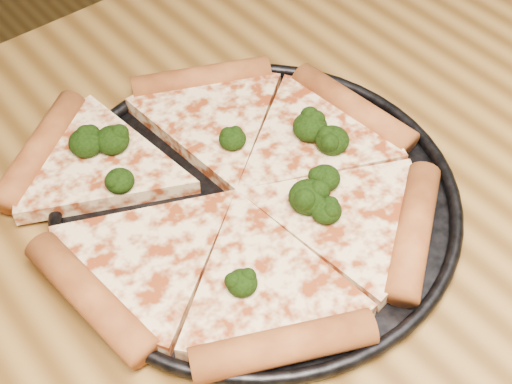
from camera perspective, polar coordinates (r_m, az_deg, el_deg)
pizza_pan at (r=0.61m, az=-0.00°, el=-0.51°), size 0.34×0.34×0.02m
pizza at (r=0.60m, az=-2.06°, el=0.11°), size 0.34×0.37×0.03m
broccoli_florets at (r=0.61m, az=-1.29°, el=2.14°), size 0.20×0.22×0.02m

